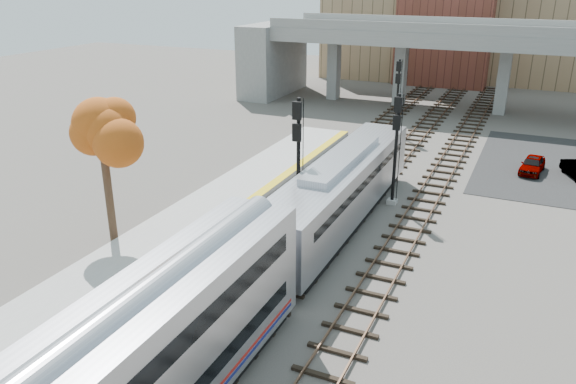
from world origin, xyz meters
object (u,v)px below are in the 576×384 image
Objects in this scene: tree at (101,134)px; car_a at (532,164)px; locomotive at (341,189)px; signal_mast_far at (397,98)px; signal_mast_mid at (395,151)px; signal_mast_near at (298,164)px.

car_a is (21.03, 22.12, -5.52)m from tree.
signal_mast_far is (-2.10, 21.24, 1.15)m from locomotive.
tree is (-12.96, -11.71, 2.56)m from signal_mast_mid.
signal_mast_far is 14.02m from car_a.
tree is 31.01m from car_a.
signal_mast_mid is 13.50m from car_a.
signal_mast_mid is 17.31m from signal_mast_far.
signal_mast_near reaches higher than signal_mast_mid.
signal_mast_mid is 17.65m from tree.
signal_mast_far is 30.00m from tree.
signal_mast_far is 1.86× the size of car_a.
signal_mast_near is 10.75m from tree.
signal_mast_near is (-2.10, -1.62, 1.73)m from locomotive.
tree is at bearing -146.38° from locomotive.
locomotive is 17.99m from car_a.
locomotive is at bearing 37.61° from signal_mast_near.
signal_mast_near is at bearing -90.00° from signal_mast_far.
tree is at bearing -147.39° from signal_mast_near.
locomotive is at bearing 33.62° from tree.
signal_mast_far is at bearing 72.74° from tree.
signal_mast_mid is (4.10, 6.04, -0.36)m from signal_mast_near.
tree is (-10.96, -7.29, 3.92)m from locomotive.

